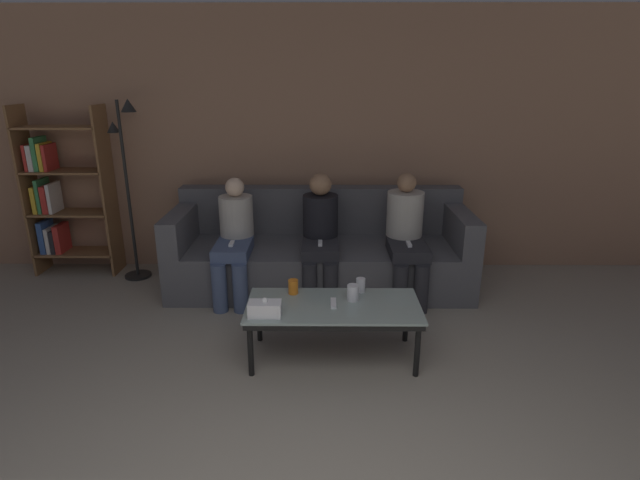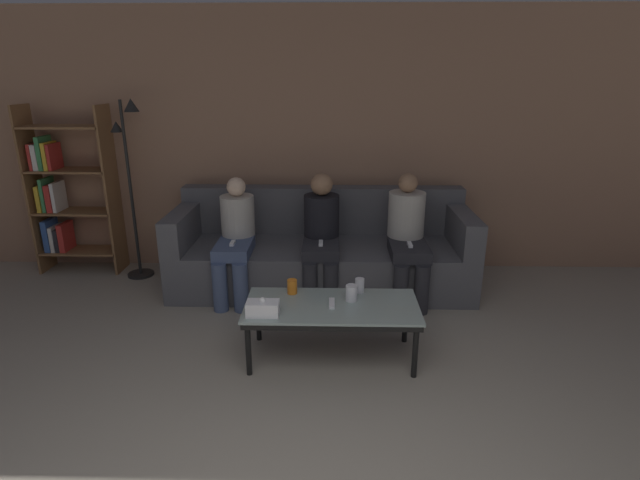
{
  "view_description": "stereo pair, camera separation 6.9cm",
  "coord_description": "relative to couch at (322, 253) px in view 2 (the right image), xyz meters",
  "views": [
    {
      "loc": [
        0.03,
        -1.03,
        1.97
      ],
      "look_at": [
        0.0,
        2.81,
        0.69
      ],
      "focal_mm": 28.0,
      "sensor_mm": 36.0,
      "label": 1
    },
    {
      "loc": [
        0.1,
        -1.03,
        1.97
      ],
      "look_at": [
        0.0,
        2.81,
        0.69
      ],
      "focal_mm": 28.0,
      "sensor_mm": 36.0,
      "label": 2
    }
  ],
  "objects": [
    {
      "name": "coffee_table",
      "position": [
        0.1,
        -1.34,
        0.06
      ],
      "size": [
        1.23,
        0.57,
        0.42
      ],
      "color": "#8C9E99",
      "rests_on": "ground_plane"
    },
    {
      "name": "seated_person_left_end",
      "position": [
        -0.78,
        -0.25,
        0.25
      ],
      "size": [
        0.31,
        0.71,
        1.08
      ],
      "color": "#47567A",
      "rests_on": "ground_plane"
    },
    {
      "name": "tissue_box",
      "position": [
        -0.37,
        -1.52,
        0.15
      ],
      "size": [
        0.22,
        0.12,
        0.13
      ],
      "color": "white",
      "rests_on": "coffee_table"
    },
    {
      "name": "seated_person_mid_right",
      "position": [
        0.78,
        -0.24,
        0.28
      ],
      "size": [
        0.33,
        0.73,
        1.13
      ],
      "color": "#28282D",
      "rests_on": "ground_plane"
    },
    {
      "name": "cup_near_right",
      "position": [
        0.31,
        -1.12,
        0.15
      ],
      "size": [
        0.07,
        0.07,
        0.11
      ],
      "color": "silver",
      "rests_on": "coffee_table"
    },
    {
      "name": "game_remote",
      "position": [
        0.1,
        -1.34,
        0.11
      ],
      "size": [
        0.04,
        0.15,
        0.02
      ],
      "color": "white",
      "rests_on": "coffee_table"
    },
    {
      "name": "bookshelf",
      "position": [
        -2.62,
        0.32,
        0.5
      ],
      "size": [
        0.82,
        0.32,
        1.7
      ],
      "color": "brown",
      "rests_on": "ground_plane"
    },
    {
      "name": "seated_person_mid_left",
      "position": [
        0.0,
        -0.23,
        0.28
      ],
      "size": [
        0.32,
        0.69,
        1.12
      ],
      "color": "#28282D",
      "rests_on": "ground_plane"
    },
    {
      "name": "standing_lamp",
      "position": [
        -1.85,
        0.18,
        0.76
      ],
      "size": [
        0.31,
        0.26,
        1.76
      ],
      "color": "black",
      "rests_on": "ground_plane"
    },
    {
      "name": "cup_near_left",
      "position": [
        0.24,
        -1.28,
        0.16
      ],
      "size": [
        0.08,
        0.08,
        0.12
      ],
      "color": "silver",
      "rests_on": "coffee_table"
    },
    {
      "name": "cup_far_center",
      "position": [
        -0.2,
        -1.16,
        0.15
      ],
      "size": [
        0.07,
        0.07,
        0.11
      ],
      "color": "orange",
      "rests_on": "coffee_table"
    },
    {
      "name": "wall_back",
      "position": [
        0.0,
        0.55,
        0.98
      ],
      "size": [
        12.0,
        0.06,
        2.6
      ],
      "color": "#9E755B",
      "rests_on": "ground_plane"
    },
    {
      "name": "couch",
      "position": [
        0.0,
        0.0,
        0.0
      ],
      "size": [
        2.79,
        0.97,
        0.9
      ],
      "color": "#515156",
      "rests_on": "ground_plane"
    }
  ]
}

